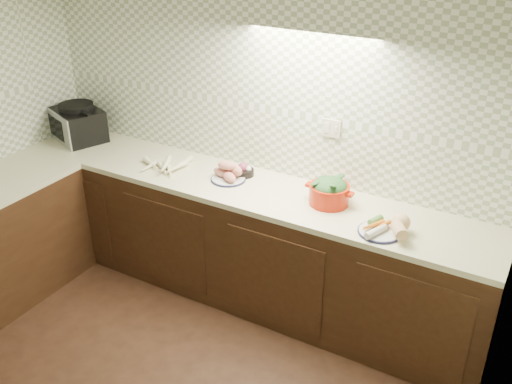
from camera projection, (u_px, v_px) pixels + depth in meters
The scene contains 8 objects.
room at pixel (58, 168), 2.48m from camera, with size 3.60×3.60×2.60m.
counter at pixel (90, 268), 3.85m from camera, with size 3.60×3.60×0.90m.
toaster_oven at pixel (78, 123), 4.64m from camera, with size 0.52×0.46×0.30m.
parsnip_pile at pixel (167, 164), 4.20m from camera, with size 0.34×0.33×0.07m.
sweet_potato_plate at pixel (229, 173), 4.01m from camera, with size 0.26×0.25×0.15m.
onion_bowl at pixel (245, 171), 4.07m from camera, with size 0.13×0.13×0.10m.
dutch_oven at pixel (329, 191), 3.68m from camera, with size 0.32×0.26×0.18m.
veg_plate at pixel (389, 226), 3.38m from camera, with size 0.33×0.34×0.12m.
Camera 1 is at (1.87, -1.53, 2.68)m, focal length 40.00 mm.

